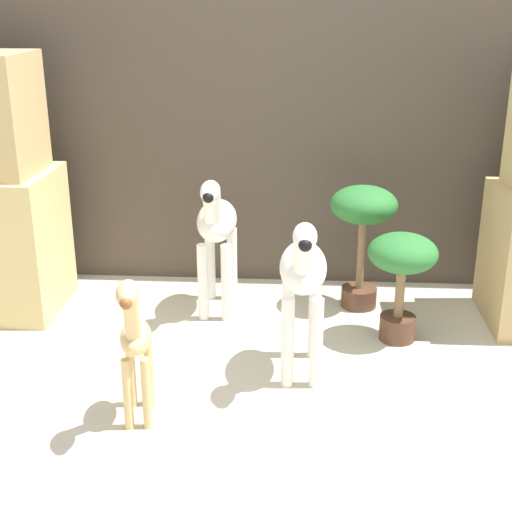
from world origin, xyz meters
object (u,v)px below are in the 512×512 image
at_px(zebra_right, 303,277).
at_px(potted_palm_front, 363,219).
at_px(zebra_left, 216,229).
at_px(potted_palm_back, 402,266).
at_px(giraffe_figurine, 135,339).

height_order(zebra_right, potted_palm_front, zebra_right).
distance_m(zebra_right, zebra_left, 0.72).
bearing_deg(zebra_left, potted_palm_back, -17.12).
bearing_deg(potted_palm_front, zebra_left, -172.02).
relative_size(zebra_right, potted_palm_back, 1.41).
bearing_deg(giraffe_figurine, potted_palm_back, 35.88).
relative_size(giraffe_figurine, potted_palm_front, 0.98).
bearing_deg(zebra_right, giraffe_figurine, -145.58).
bearing_deg(potted_palm_back, zebra_left, 162.88).
bearing_deg(giraffe_figurine, zebra_left, 80.16).
bearing_deg(zebra_right, potted_palm_front, 67.61).
xyz_separation_m(zebra_right, giraffe_figurine, (-0.58, -0.40, -0.08)).
xyz_separation_m(giraffe_figurine, potted_palm_front, (0.86, 1.08, 0.12)).
height_order(zebra_right, potted_palm_back, zebra_right).
height_order(zebra_left, potted_palm_front, zebra_left).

